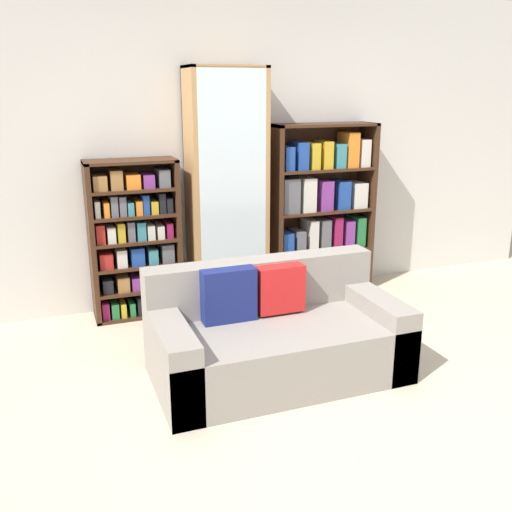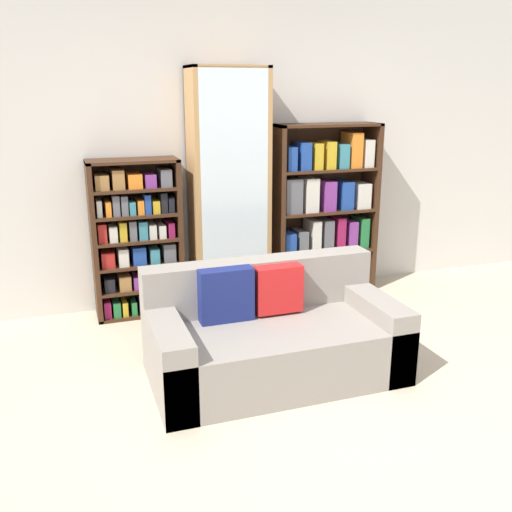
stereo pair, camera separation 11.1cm
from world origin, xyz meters
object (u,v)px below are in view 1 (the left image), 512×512
(bookshelf_right, at_px, (321,214))
(wine_bottle, at_px, (290,300))
(bookshelf_left, at_px, (135,241))
(couch, at_px, (275,337))
(display_cabinet, at_px, (227,191))

(bookshelf_right, relative_size, wine_bottle, 4.58)
(bookshelf_left, height_order, wine_bottle, bookshelf_left)
(couch, height_order, bookshelf_left, bookshelf_left)
(couch, distance_m, display_cabinet, 1.58)
(bookshelf_left, xyz_separation_m, bookshelf_right, (1.72, -0.00, 0.10))
(couch, bearing_deg, bookshelf_left, 116.19)
(display_cabinet, height_order, bookshelf_right, display_cabinet)
(bookshelf_left, relative_size, display_cabinet, 0.65)
(bookshelf_left, distance_m, display_cabinet, 0.88)
(couch, relative_size, bookshelf_right, 1.05)
(couch, xyz_separation_m, bookshelf_left, (-0.69, 1.40, 0.38))
(bookshelf_right, bearing_deg, wine_bottle, -136.19)
(display_cabinet, bearing_deg, bookshelf_left, 178.89)
(couch, bearing_deg, wine_bottle, 60.25)
(display_cabinet, xyz_separation_m, bookshelf_right, (0.92, 0.02, -0.28))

